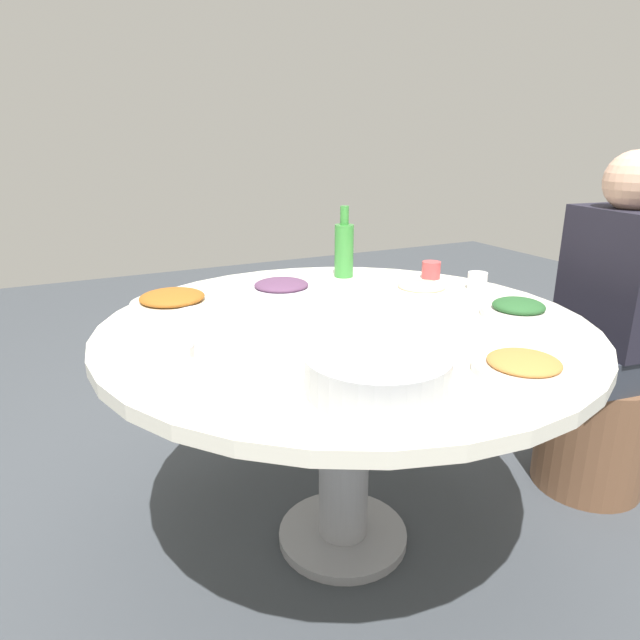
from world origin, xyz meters
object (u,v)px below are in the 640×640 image
object	(u,v)px
rice_bowl	(377,371)
stool_for_diner_left	(592,431)
dish_noodles	(421,289)
dish_greens	(518,309)
dish_stirfry	(172,300)
tea_cup_near	(477,281)
round_dining_table	(345,361)
tea_cup_far	(431,270)
soup_bowl	(216,330)
dish_tofu_braise	(524,366)
green_bottle	(344,249)
diner_left	(617,288)
dish_eggplant	(281,287)

from	to	relation	value
rice_bowl	stool_for_diner_left	xyz separation A→B (m)	(1.11, 0.29, -0.56)
dish_noodles	dish_greens	bearing A→B (deg)	-73.09
dish_stirfry	tea_cup_near	size ratio (longest dim) A/B	3.85
tea_cup_near	round_dining_table	bearing A→B (deg)	-169.32
tea_cup_near	tea_cup_far	world-z (taller)	tea_cup_far
soup_bowl	dish_noodles	distance (m)	0.75
dish_tofu_braise	tea_cup_near	xyz separation A→B (m)	(0.39, 0.59, 0.01)
green_bottle	soup_bowl	bearing A→B (deg)	-143.29
dish_greens	stool_for_diner_left	bearing A→B (deg)	6.05
dish_noodles	tea_cup_far	distance (m)	0.21
rice_bowl	green_bottle	xyz separation A→B (m)	(0.40, 0.88, 0.06)
dish_greens	tea_cup_near	world-z (taller)	tea_cup_near
dish_stirfry	tea_cup_far	world-z (taller)	tea_cup_far
dish_greens	dish_tofu_braise	bearing A→B (deg)	-133.37
dish_greens	stool_for_diner_left	distance (m)	0.73
tea_cup_near	stool_for_diner_left	world-z (taller)	tea_cup_near
tea_cup_near	dish_stirfry	bearing A→B (deg)	165.42
dish_tofu_braise	stool_for_diner_left	bearing A→B (deg)	24.69
stool_for_diner_left	diner_left	world-z (taller)	diner_left
soup_bowl	stool_for_diner_left	bearing A→B (deg)	-5.70
dish_eggplant	dish_stirfry	world-z (taller)	dish_stirfry
rice_bowl	tea_cup_far	bearing A→B (deg)	46.74
dish_noodles	tea_cup_near	world-z (taller)	tea_cup_near
rice_bowl	dish_stirfry	bearing A→B (deg)	107.66
dish_noodles	stool_for_diner_left	size ratio (longest dim) A/B	0.49
round_dining_table	rice_bowl	xyz separation A→B (m)	(-0.16, -0.42, 0.16)
dish_stirfry	diner_left	bearing A→B (deg)	-19.66
tea_cup_far	diner_left	bearing A→B (deg)	-43.97
rice_bowl	dish_stirfry	xyz separation A→B (m)	(-0.25, 0.77, -0.02)
round_dining_table	green_bottle	world-z (taller)	green_bottle
round_dining_table	tea_cup_far	size ratio (longest dim) A/B	20.26
round_dining_table	soup_bowl	bearing A→B (deg)	179.32
tea_cup_near	dish_tofu_braise	bearing A→B (deg)	-123.29
dish_tofu_braise	dish_stirfry	bearing A→B (deg)	124.41
round_dining_table	rice_bowl	distance (m)	0.47
round_dining_table	dish_tofu_braise	size ratio (longest dim) A/B	6.17
stool_for_diner_left	dish_greens	bearing A→B (deg)	-173.95
green_bottle	dish_stirfry	bearing A→B (deg)	-170.94
rice_bowl	dish_greens	distance (m)	0.67
tea_cup_far	round_dining_table	bearing A→B (deg)	-149.99
dish_stirfry	soup_bowl	bearing A→B (deg)	-84.32
dish_noodles	rice_bowl	bearing A→B (deg)	-132.75
round_dining_table	rice_bowl	world-z (taller)	rice_bowl
tea_cup_near	diner_left	xyz separation A→B (m)	(0.39, -0.23, -0.02)
round_dining_table	tea_cup_near	world-z (taller)	tea_cup_near
tea_cup_far	stool_for_diner_left	world-z (taller)	tea_cup_far
round_dining_table	soup_bowl	distance (m)	0.40
dish_eggplant	diner_left	xyz separation A→B (m)	(1.00, -0.48, -0.01)
dish_eggplant	dish_greens	bearing A→B (deg)	-45.79
round_dining_table	dish_tofu_braise	bearing A→B (deg)	-70.39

